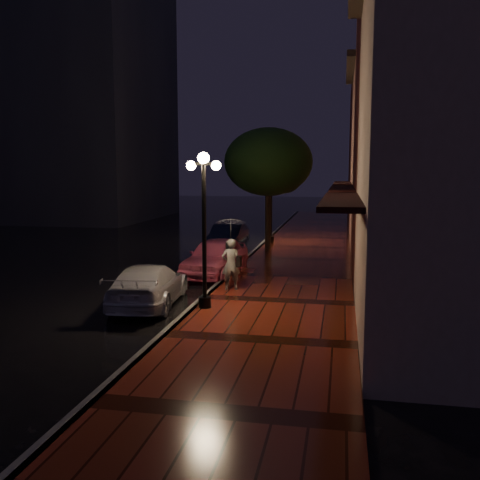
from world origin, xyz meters
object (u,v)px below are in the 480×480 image
Objects in this scene: street_tree at (268,164)px; pink_car at (215,257)px; navy_car at (228,238)px; parking_meter at (228,259)px; silver_car at (149,285)px; woman_with_umbrella at (231,242)px; streetlamp_far at (271,196)px; streetlamp_near at (204,221)px.

pink_car is (-1.23, -5.69, -3.53)m from street_tree.
parking_meter reaches higher than navy_car.
navy_car is at bearing -96.70° from silver_car.
woman_with_umbrella reaches higher than silver_car.
navy_car is at bearing 175.94° from street_tree.
pink_car is at bearing -88.18° from woman_with_umbrella.
silver_car is at bearing -93.94° from pink_car.
street_tree is 1.35× the size of silver_car.
streetlamp_far is 8.95m from pink_car.
woman_with_umbrella is 1.57× the size of parking_meter.
street_tree is 11.31m from silver_car.
streetlamp_near is at bearing -81.01° from navy_car.
street_tree is 4.09m from navy_car.
navy_car is at bearing -97.94° from woman_with_umbrella.
parking_meter is (0.04, -11.09, -1.55)m from streetlamp_far.
navy_car is 10.65m from silver_car.
pink_car is 1.02× the size of navy_car.
streetlamp_near is at bearing 63.15° from woman_with_umbrella.
navy_car is 1.77× the size of woman_with_umbrella.
pink_car is (-0.97, -8.70, -1.89)m from streetlamp_far.
parking_meter is at bearing -89.77° from streetlamp_far.
streetlamp_near and streetlamp_far have the same top height.
silver_car is at bearing -125.61° from parking_meter.
woman_with_umbrella is (0.25, -11.63, -0.92)m from streetlamp_far.
streetlamp_far reaches higher than parking_meter.
pink_car is 0.98× the size of silver_car.
woman_with_umbrella is at bearing -77.08° from navy_car.
streetlamp_near is 5.71m from pink_car.
navy_car is at bearing -121.26° from streetlamp_far.
pink_car is (-0.97, 5.30, -1.89)m from streetlamp_near.
street_tree reaches higher than streetlamp_near.
silver_car is 1.84× the size of woman_with_umbrella.
streetlamp_far is 1.05× the size of navy_car.
streetlamp_far is at bearing 58.84° from navy_car.
street_tree reaches higher than streetlamp_far.
woman_with_umbrella is 0.86m from parking_meter.
silver_car is at bearing 165.15° from streetlamp_near.
parking_meter is at bearing -60.86° from pink_car.
pink_car is at bearing -96.35° from streetlamp_far.
pink_car is at bearing -102.16° from street_tree.
streetlamp_near is 11.43m from navy_car.
navy_car is at bearing 103.80° from pink_car.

